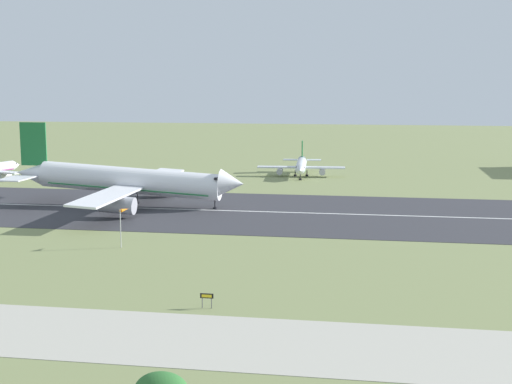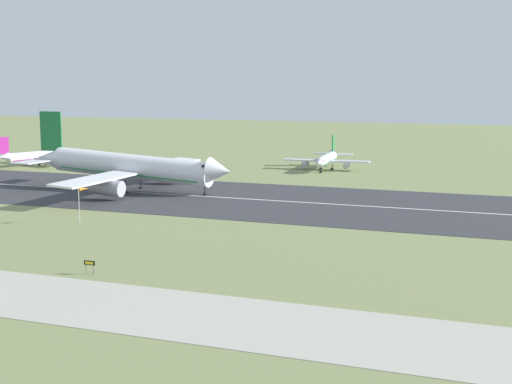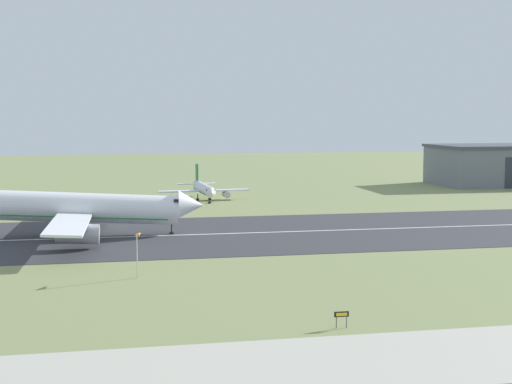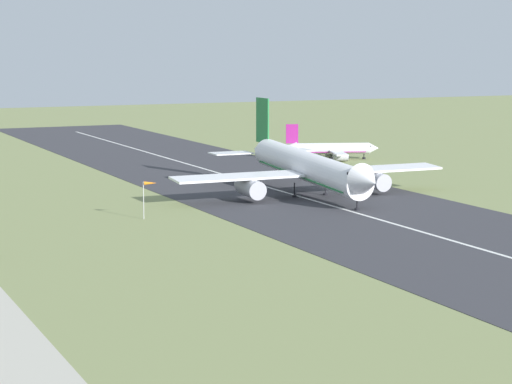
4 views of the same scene
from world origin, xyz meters
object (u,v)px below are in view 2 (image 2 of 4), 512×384
airplane_parked_west (35,156)px  airplane_parked_east (327,159)px  airplane_landing (130,167)px  runway_sign (89,264)px  windsock_pole (83,191)px

airplane_parked_west → airplane_parked_east: size_ratio=1.01×
airplane_landing → runway_sign: 71.98m
airplane_landing → airplane_parked_east: airplane_landing is taller
airplane_landing → airplane_parked_west: 63.07m
airplane_landing → windsock_pole: (11.61, -35.65, 0.19)m
airplane_landing → airplane_parked_east: bearing=60.2°
airplane_landing → windsock_pole: 37.50m
airplane_parked_east → windsock_pole: (-19.62, -90.29, 2.62)m
airplane_parked_east → airplane_parked_west: bearing=-166.6°
airplane_landing → windsock_pole: bearing=-72.0°
runway_sign → windsock_pole: bearing=125.1°
airplane_parked_west → windsock_pole: bearing=-47.6°
airplane_parked_west → airplane_parked_east: airplane_parked_east is taller
windsock_pole → airplane_parked_east: bearing=77.7°
airplane_landing → runway_sign: size_ratio=30.85×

